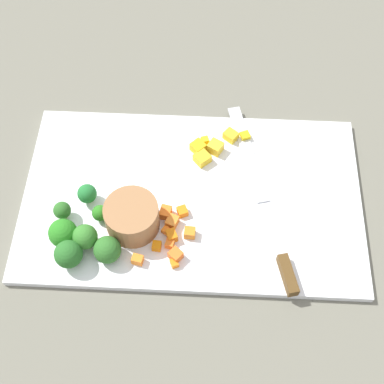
% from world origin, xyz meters
% --- Properties ---
extents(ground_plane, '(4.00, 4.00, 0.00)m').
position_xyz_m(ground_plane, '(0.00, 0.00, 0.00)').
color(ground_plane, '#696859').
extents(cutting_board, '(0.53, 0.32, 0.01)m').
position_xyz_m(cutting_board, '(0.00, 0.00, 0.01)').
color(cutting_board, white).
rests_on(cutting_board, ground_plane).
extents(prep_bowl, '(0.08, 0.08, 0.05)m').
position_xyz_m(prep_bowl, '(-0.09, -0.06, 0.04)').
color(prep_bowl, '#9A6A41').
rests_on(prep_bowl, cutting_board).
extents(chef_knife, '(0.10, 0.34, 0.02)m').
position_xyz_m(chef_knife, '(0.12, -0.04, 0.02)').
color(chef_knife, silver).
rests_on(chef_knife, cutting_board).
extents(carrot_dice_0, '(0.02, 0.02, 0.01)m').
position_xyz_m(carrot_dice_0, '(-0.07, -0.12, 0.02)').
color(carrot_dice_0, orange).
rests_on(carrot_dice_0, cutting_board).
extents(carrot_dice_1, '(0.01, 0.02, 0.01)m').
position_xyz_m(carrot_dice_1, '(-0.03, -0.09, 0.02)').
color(carrot_dice_1, orange).
rests_on(carrot_dice_1, cutting_board).
extents(carrot_dice_2, '(0.02, 0.02, 0.02)m').
position_xyz_m(carrot_dice_2, '(-0.02, -0.11, 0.02)').
color(carrot_dice_2, orange).
rests_on(carrot_dice_2, cutting_board).
extents(carrot_dice_3, '(0.01, 0.01, 0.01)m').
position_xyz_m(carrot_dice_3, '(-0.05, -0.09, 0.02)').
color(carrot_dice_3, orange).
rests_on(carrot_dice_3, cutting_board).
extents(carrot_dice_4, '(0.01, 0.02, 0.01)m').
position_xyz_m(carrot_dice_4, '(-0.04, -0.07, 0.02)').
color(carrot_dice_4, orange).
rests_on(carrot_dice_4, cutting_board).
extents(carrot_dice_5, '(0.02, 0.02, 0.01)m').
position_xyz_m(carrot_dice_5, '(-0.03, -0.05, 0.02)').
color(carrot_dice_5, orange).
rests_on(carrot_dice_5, cutting_board).
extents(carrot_dice_6, '(0.02, 0.02, 0.01)m').
position_xyz_m(carrot_dice_6, '(-0.01, -0.03, 0.02)').
color(carrot_dice_6, orange).
rests_on(carrot_dice_6, cutting_board).
extents(carrot_dice_7, '(0.02, 0.02, 0.02)m').
position_xyz_m(carrot_dice_7, '(-0.04, -0.04, 0.02)').
color(carrot_dice_7, orange).
rests_on(carrot_dice_7, cutting_board).
extents(carrot_dice_8, '(0.02, 0.02, 0.02)m').
position_xyz_m(carrot_dice_8, '(-0.03, -0.08, 0.02)').
color(carrot_dice_8, orange).
rests_on(carrot_dice_8, cutting_board).
extents(carrot_dice_9, '(0.02, 0.02, 0.01)m').
position_xyz_m(carrot_dice_9, '(-0.00, -0.07, 0.02)').
color(carrot_dice_9, orange).
rests_on(carrot_dice_9, cutting_board).
extents(carrot_dice_10, '(0.01, 0.02, 0.01)m').
position_xyz_m(carrot_dice_10, '(-0.02, -0.12, 0.02)').
color(carrot_dice_10, orange).
rests_on(carrot_dice_10, cutting_board).
extents(pepper_dice_0, '(0.02, 0.02, 0.01)m').
position_xyz_m(pepper_dice_0, '(0.08, 0.12, 0.02)').
color(pepper_dice_0, yellow).
rests_on(pepper_dice_0, cutting_board).
extents(pepper_dice_1, '(0.03, 0.03, 0.02)m').
position_xyz_m(pepper_dice_1, '(0.03, 0.09, 0.02)').
color(pepper_dice_1, yellow).
rests_on(pepper_dice_1, cutting_board).
extents(pepper_dice_2, '(0.03, 0.03, 0.01)m').
position_xyz_m(pepper_dice_2, '(0.06, 0.11, 0.02)').
color(pepper_dice_2, yellow).
rests_on(pepper_dice_2, cutting_board).
extents(pepper_dice_3, '(0.03, 0.03, 0.02)m').
position_xyz_m(pepper_dice_3, '(0.01, 0.09, 0.02)').
color(pepper_dice_3, yellow).
rests_on(pepper_dice_3, cutting_board).
extents(pepper_dice_4, '(0.02, 0.01, 0.01)m').
position_xyz_m(pepper_dice_4, '(0.02, 0.10, 0.02)').
color(pepper_dice_4, yellow).
rests_on(pepper_dice_4, cutting_board).
extents(pepper_dice_5, '(0.03, 0.03, 0.02)m').
position_xyz_m(pepper_dice_5, '(0.01, 0.07, 0.02)').
color(pepper_dice_5, yellow).
rests_on(pepper_dice_5, cutting_board).
extents(broccoli_floret_0, '(0.04, 0.04, 0.05)m').
position_xyz_m(broccoli_floret_0, '(-0.17, -0.12, 0.04)').
color(broccoli_floret_0, '#8EB66A').
rests_on(broccoli_floret_0, cutting_board).
extents(broccoli_floret_1, '(0.03, 0.03, 0.04)m').
position_xyz_m(broccoli_floret_1, '(-0.16, -0.02, 0.03)').
color(broccoli_floret_1, '#98BE6C').
rests_on(broccoli_floret_1, cutting_board).
extents(broccoli_floret_2, '(0.04, 0.04, 0.04)m').
position_xyz_m(broccoli_floret_2, '(-0.12, -0.11, 0.03)').
color(broccoli_floret_2, '#88AE54').
rests_on(broccoli_floret_2, cutting_board).
extents(broccoli_floret_3, '(0.04, 0.04, 0.05)m').
position_xyz_m(broccoli_floret_3, '(-0.19, -0.09, 0.03)').
color(broccoli_floret_3, '#86B768').
rests_on(broccoli_floret_3, cutting_board).
extents(broccoli_floret_4, '(0.03, 0.03, 0.03)m').
position_xyz_m(broccoli_floret_4, '(-0.19, -0.05, 0.03)').
color(broccoli_floret_4, '#8EB854').
rests_on(broccoli_floret_4, cutting_board).
extents(broccoli_floret_5, '(0.04, 0.04, 0.04)m').
position_xyz_m(broccoli_floret_5, '(-0.15, -0.09, 0.04)').
color(broccoli_floret_5, '#81BD5F').
rests_on(broccoli_floret_5, cutting_board).
extents(broccoli_floret_6, '(0.02, 0.02, 0.03)m').
position_xyz_m(broccoli_floret_6, '(-0.14, -0.05, 0.03)').
color(broccoli_floret_6, '#88B961').
rests_on(broccoli_floret_6, cutting_board).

